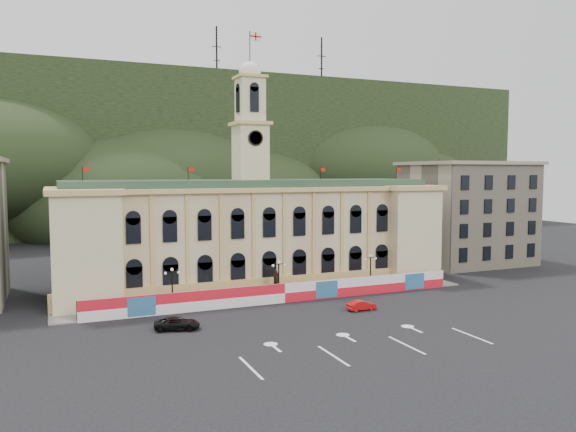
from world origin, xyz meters
name	(u,v)px	position (x,y,z in m)	size (l,w,h in m)	color
ground	(340,334)	(0.00, 0.00, 0.00)	(260.00, 260.00, 0.00)	black
lane_markings	(365,347)	(0.00, -5.00, 0.00)	(26.00, 10.00, 0.02)	white
hill_ridge	(147,163)	(0.03, 121.99, 19.48)	(230.00, 80.00, 64.00)	black
city_hall	(252,232)	(0.00, 27.63, 7.85)	(56.20, 17.60, 37.10)	beige
side_building_right	(467,212)	(43.00, 30.93, 9.33)	(21.00, 17.00, 18.60)	#B4A88B
hoarding_fence	(285,293)	(0.06, 15.07, 1.25)	(50.00, 0.44, 2.50)	red
pavement	(277,298)	(0.00, 17.75, 0.08)	(56.00, 5.50, 0.16)	slate
statue	(276,289)	(0.00, 18.00, 1.19)	(1.40, 1.40, 3.72)	#595651
lamp_left	(172,285)	(-14.00, 17.00, 3.07)	(1.96, 0.44, 5.15)	black
lamp_center	(279,276)	(0.00, 17.00, 3.07)	(1.96, 0.44, 5.15)	black
lamp_right	(370,269)	(14.00, 17.00, 3.07)	(1.96, 0.44, 5.15)	black
red_sedan	(361,305)	(7.05, 7.70, 0.61)	(3.71, 1.35, 1.22)	#BA0D0E
black_suv	(177,323)	(-15.32, 8.10, 0.67)	(5.25, 3.51, 1.34)	black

